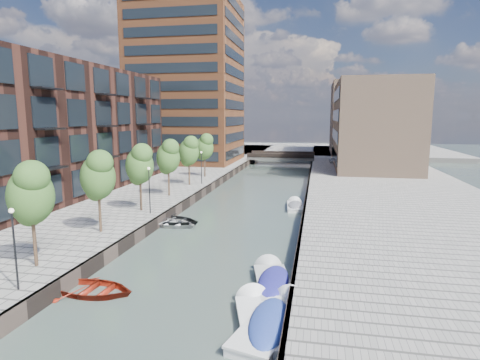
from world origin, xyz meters
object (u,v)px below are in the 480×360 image
(bridge, at_px, (281,157))
(tree_2, at_px, (98,174))
(tree_1, at_px, (31,192))
(sloop_2, at_px, (93,293))
(tree_5, at_px, (189,150))
(sloop_3, at_px, (172,226))
(tree_4, at_px, (168,156))
(motorboat_4, at_px, (295,206))
(motorboat_0, at_px, (274,322))
(car, at_px, (335,161))
(tree_6, at_px, (204,146))
(sloop_4, at_px, (173,223))
(motorboat_3, at_px, (272,281))
(tree_3, at_px, (140,163))
(motorboat_2, at_px, (258,319))

(bridge, relative_size, tree_2, 2.18)
(tree_1, relative_size, sloop_2, 1.28)
(tree_1, bearing_deg, tree_5, 90.00)
(tree_1, bearing_deg, sloop_3, 75.42)
(tree_4, bearing_deg, sloop_3, -67.96)
(tree_2, relative_size, motorboat_4, 1.29)
(bridge, bearing_deg, tree_1, -97.93)
(sloop_2, bearing_deg, tree_2, 29.64)
(tree_1, bearing_deg, bridge, 82.07)
(tree_4, height_order, motorboat_4, tree_4)
(tree_5, bearing_deg, motorboat_0, -65.32)
(tree_5, bearing_deg, bridge, 75.56)
(tree_1, height_order, tree_5, same)
(motorboat_4, xyz_separation_m, car, (5.35, 32.20, 1.40))
(tree_2, bearing_deg, tree_1, -90.00)
(tree_5, xyz_separation_m, sloop_3, (3.33, -15.21, -5.31))
(tree_4, relative_size, motorboat_0, 1.00)
(tree_6, bearing_deg, tree_1, -90.00)
(tree_6, relative_size, sloop_2, 1.28)
(sloop_2, distance_m, sloop_4, 14.45)
(sloop_3, distance_m, car, 44.32)
(tree_2, xyz_separation_m, motorboat_3, (13.36, -4.78, -5.09))
(tree_3, relative_size, sloop_4, 1.17)
(tree_1, relative_size, motorboat_4, 1.29)
(bridge, distance_m, sloop_4, 47.66)
(tree_6, distance_m, sloop_3, 23.08)
(bridge, relative_size, motorboat_4, 2.81)
(motorboat_4, bearing_deg, motorboat_0, -88.91)
(motorboat_0, xyz_separation_m, motorboat_3, (-0.58, 4.56, -0.01))
(motorboat_0, bearing_deg, car, 85.07)
(tree_1, bearing_deg, tree_3, 90.00)
(motorboat_2, relative_size, motorboat_4, 1.21)
(sloop_3, xyz_separation_m, sloop_4, (-0.23, 0.88, 0.00))
(motorboat_2, bearing_deg, tree_6, 109.55)
(tree_1, distance_m, tree_3, 14.00)
(tree_5, bearing_deg, sloop_3, -77.67)
(sloop_4, distance_m, motorboat_0, 19.33)
(tree_1, relative_size, car, 1.75)
(motorboat_3, bearing_deg, bridge, 94.73)
(sloop_2, bearing_deg, bridge, -1.56)
(tree_4, height_order, sloop_4, tree_4)
(motorboat_0, distance_m, car, 56.84)
(motorboat_0, bearing_deg, bridge, 94.91)
(car, bearing_deg, tree_6, -152.09)
(sloop_4, height_order, motorboat_0, motorboat_0)
(motorboat_0, distance_m, motorboat_3, 4.59)
(tree_2, relative_size, motorboat_2, 1.06)
(car, bearing_deg, tree_4, -137.27)
(sloop_3, bearing_deg, tree_6, 20.84)
(tree_5, bearing_deg, tree_6, 90.00)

